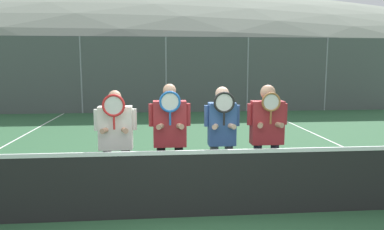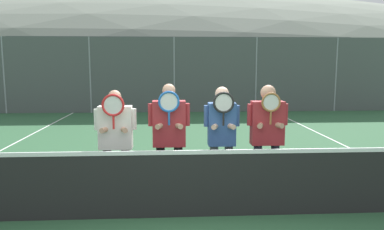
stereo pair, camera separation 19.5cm
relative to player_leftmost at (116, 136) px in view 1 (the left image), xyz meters
The scene contains 14 objects.
ground_plane 1.57m from the player_leftmost, 34.55° to the right, with size 120.00×120.00×0.00m, color #2D5B38.
hill_distant 53.69m from the player_leftmost, 88.94° to the left, with size 118.51×65.84×23.04m.
clubhouse_building 19.80m from the player_leftmost, 85.44° to the left, with size 20.41×5.50×3.60m.
fence_back 10.30m from the player_leftmost, 84.48° to the left, with size 20.94×0.06×3.14m.
tennis_net 1.31m from the player_leftmost, 34.55° to the right, with size 11.39×0.09×1.03m.
court_line_right_sideline 5.80m from the player_leftmost, 23.92° to the left, with size 0.05×16.00×0.01m, color white.
player_leftmost is the anchor object (origin of this frame).
player_center_left 0.80m from the player_leftmost, ahead, with size 0.62×0.34×1.78m.
player_center_right 1.60m from the player_leftmost, ahead, with size 0.55×0.34×1.73m.
player_rightmost 2.30m from the player_leftmost, ahead, with size 0.63×0.34×1.76m.
car_far_left 14.34m from the player_leftmost, 107.32° to the left, with size 4.51×1.94×1.82m.
car_left_of_center 13.89m from the player_leftmost, 87.74° to the left, with size 4.32×1.94×1.70m.
car_center 14.63m from the player_leftmost, 68.78° to the left, with size 4.37×1.94×1.86m.
car_right_of_center 16.94m from the player_leftmost, 54.11° to the left, with size 4.11×2.02×1.89m.
Camera 1 is at (-0.36, -4.85, 2.09)m, focal length 35.00 mm.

